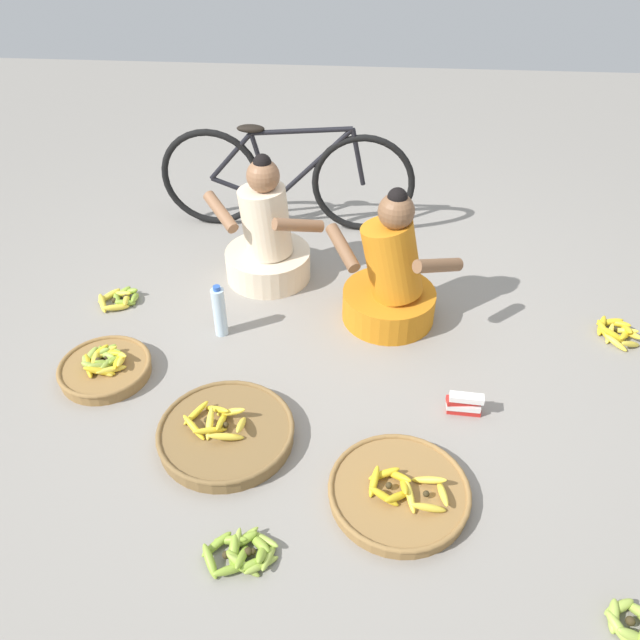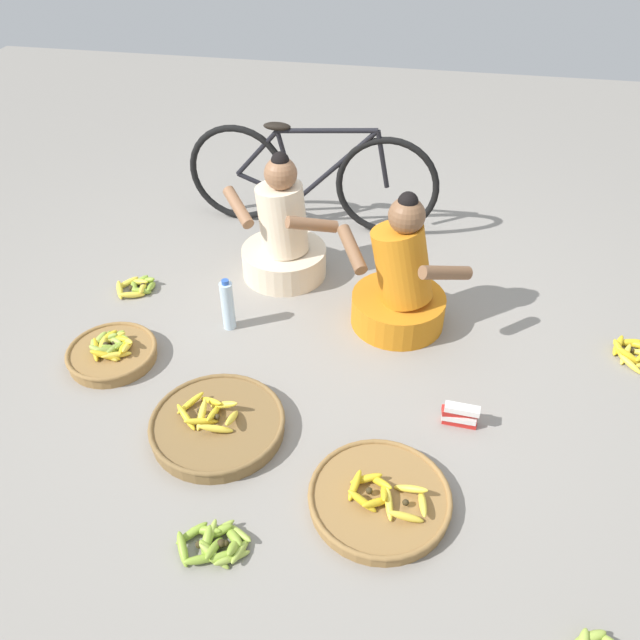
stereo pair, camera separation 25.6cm
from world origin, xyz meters
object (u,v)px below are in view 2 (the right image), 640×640
loose_bananas_mid_right (137,286)px  water_bottle (228,305)px  packet_carton_stack (460,415)px  banana_basket_mid_left (112,352)px  vendor_woman_front (400,285)px  banana_basket_back_left (380,498)px  vendor_woman_behind (283,238)px  banana_basket_front_right (217,424)px  loose_bananas_front_center (634,353)px  bicycle_leaning (311,178)px  loose_bananas_near_vendor (216,544)px

loose_bananas_mid_right → water_bottle: size_ratio=0.78×
packet_carton_stack → banana_basket_mid_left: bearing=176.0°
banana_basket_mid_left → vendor_woman_front: bearing=22.3°
banana_basket_mid_left → water_bottle: size_ratio=1.48×
vendor_woman_front → loose_bananas_mid_right: size_ratio=3.26×
water_bottle → loose_bananas_mid_right: bearing=160.2°
banana_basket_back_left → loose_bananas_mid_right: bearing=142.2°
vendor_woman_behind → banana_basket_back_left: size_ratio=1.34×
water_bottle → packet_carton_stack: (1.27, -0.50, -0.09)m
vendor_woman_behind → water_bottle: bearing=-107.3°
banana_basket_back_left → packet_carton_stack: (0.32, 0.51, 0.02)m
banana_basket_front_right → loose_bananas_front_center: bearing=24.3°
bicycle_leaning → banana_basket_mid_left: bicycle_leaning is taller
loose_bananas_front_center → banana_basket_front_right: bearing=-155.7°
loose_bananas_mid_right → water_bottle: bearing=-19.8°
vendor_woman_behind → water_bottle: vendor_woman_behind is taller
loose_bananas_near_vendor → packet_carton_stack: bearing=42.3°
vendor_woman_behind → loose_bananas_front_center: bearing=-12.2°
banana_basket_mid_left → packet_carton_stack: (1.80, -0.13, 0.01)m
banana_basket_front_right → loose_bananas_mid_right: banana_basket_front_right is taller
loose_bananas_front_center → loose_bananas_near_vendor: bearing=-140.8°
banana_basket_back_left → loose_bananas_mid_right: banana_basket_back_left is taller
loose_bananas_front_center → packet_carton_stack: (-0.90, -0.65, 0.03)m
banana_basket_mid_left → water_bottle: 0.65m
banana_basket_front_right → loose_bananas_near_vendor: size_ratio=1.97×
loose_bananas_mid_right → water_bottle: 0.71m
loose_bananas_near_vendor → water_bottle: (-0.35, 1.34, 0.12)m
vendor_woman_behind → banana_basket_mid_left: size_ratio=1.71×
bicycle_leaning → loose_bananas_mid_right: 1.35m
banana_basket_front_right → packet_carton_stack: (1.10, 0.25, 0.02)m
water_bottle → loose_bananas_front_center: bearing=3.8°
banana_basket_back_left → loose_bananas_near_vendor: size_ratio=1.87×
banana_basket_front_right → loose_bananas_front_center: 2.19m
water_bottle → loose_bananas_near_vendor: bearing=-75.2°
banana_basket_mid_left → loose_bananas_front_center: banana_basket_mid_left is taller
vendor_woman_behind → loose_bananas_near_vendor: vendor_woman_behind is taller
bicycle_leaning → packet_carton_stack: bicycle_leaning is taller
bicycle_leaning → water_bottle: size_ratio=5.37×
loose_bananas_near_vendor → loose_bananas_mid_right: loose_bananas_near_vendor is taller
loose_bananas_near_vendor → water_bottle: size_ratio=1.00×
vendor_woman_front → bicycle_leaning: vendor_woman_front is taller
banana_basket_front_right → water_bottle: water_bottle is taller
banana_basket_mid_left → banana_basket_back_left: bearing=-23.3°
banana_basket_mid_left → loose_bananas_front_center: 2.75m
vendor_woman_behind → packet_carton_stack: size_ratio=4.63×
loose_bananas_near_vendor → packet_carton_stack: 1.24m
vendor_woman_behind → banana_basket_front_right: (-0.01, -1.33, -0.21)m
banana_basket_front_right → banana_basket_mid_left: (-0.70, 0.38, 0.00)m
banana_basket_front_right → loose_bananas_near_vendor: banana_basket_front_right is taller
vendor_woman_behind → banana_basket_front_right: 1.35m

